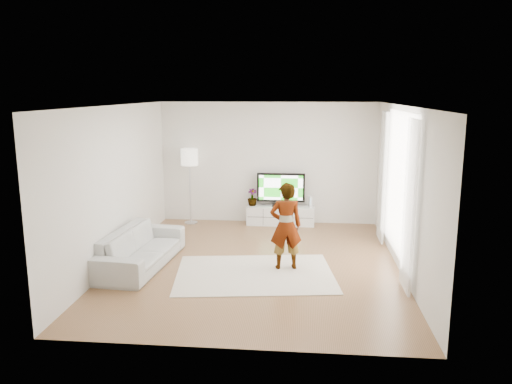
# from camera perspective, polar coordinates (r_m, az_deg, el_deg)

# --- Properties ---
(floor) EXTENTS (6.00, 6.00, 0.00)m
(floor) POSITION_cam_1_polar(r_m,az_deg,el_deg) (9.01, 0.00, -8.25)
(floor) COLOR #8F6040
(floor) RESTS_ON ground
(ceiling) EXTENTS (6.00, 6.00, 0.00)m
(ceiling) POSITION_cam_1_polar(r_m,az_deg,el_deg) (8.48, 0.00, 9.85)
(ceiling) COLOR white
(ceiling) RESTS_ON wall_back
(wall_left) EXTENTS (0.02, 6.00, 2.80)m
(wall_left) POSITION_cam_1_polar(r_m,az_deg,el_deg) (9.21, -15.67, 0.79)
(wall_left) COLOR silver
(wall_left) RESTS_ON floor
(wall_right) EXTENTS (0.02, 6.00, 2.80)m
(wall_right) POSITION_cam_1_polar(r_m,az_deg,el_deg) (8.77, 16.50, 0.21)
(wall_right) COLOR silver
(wall_right) RESTS_ON floor
(wall_back) EXTENTS (5.00, 0.02, 2.80)m
(wall_back) POSITION_cam_1_polar(r_m,az_deg,el_deg) (11.59, 1.42, 3.33)
(wall_back) COLOR silver
(wall_back) RESTS_ON floor
(wall_front) EXTENTS (5.00, 0.02, 2.80)m
(wall_front) POSITION_cam_1_polar(r_m,az_deg,el_deg) (5.74, -2.86, -5.14)
(wall_front) COLOR silver
(wall_front) RESTS_ON floor
(window) EXTENTS (0.01, 2.60, 2.50)m
(window) POSITION_cam_1_polar(r_m,az_deg,el_deg) (9.04, 16.04, 0.89)
(window) COLOR white
(window) RESTS_ON wall_right
(curtain_near) EXTENTS (0.04, 0.70, 2.60)m
(curtain_near) POSITION_cam_1_polar(r_m,az_deg,el_deg) (7.80, 17.12, -1.57)
(curtain_near) COLOR white
(curtain_near) RESTS_ON floor
(curtain_far) EXTENTS (0.04, 0.70, 2.60)m
(curtain_far) POSITION_cam_1_polar(r_m,az_deg,el_deg) (10.31, 14.28, 1.67)
(curtain_far) COLOR white
(curtain_far) RESTS_ON floor
(media_console) EXTENTS (1.55, 0.44, 0.44)m
(media_console) POSITION_cam_1_polar(r_m,az_deg,el_deg) (11.57, 2.82, -2.67)
(media_console) COLOR silver
(media_console) RESTS_ON floor
(television) EXTENTS (1.10, 0.22, 0.76)m
(television) POSITION_cam_1_polar(r_m,az_deg,el_deg) (11.46, 2.86, 0.44)
(television) COLOR black
(television) RESTS_ON media_console
(game_console) EXTENTS (0.09, 0.19, 0.25)m
(game_console) POSITION_cam_1_polar(r_m,az_deg,el_deg) (11.48, 6.22, -1.08)
(game_console) COLOR white
(game_console) RESTS_ON media_console
(potted_plant) EXTENTS (0.24, 0.24, 0.39)m
(potted_plant) POSITION_cam_1_polar(r_m,az_deg,el_deg) (11.52, -0.43, -0.60)
(potted_plant) COLOR #3F7238
(potted_plant) RESTS_ON media_console
(rug) EXTENTS (2.86, 2.23, 0.01)m
(rug) POSITION_cam_1_polar(r_m,az_deg,el_deg) (8.54, -0.14, -9.33)
(rug) COLOR beige
(rug) RESTS_ON floor
(player) EXTENTS (0.61, 0.46, 1.51)m
(player) POSITION_cam_1_polar(r_m,az_deg,el_deg) (8.58, 3.42, -3.89)
(player) COLOR #334772
(player) RESTS_ON rug
(sofa) EXTENTS (1.06, 2.32, 0.66)m
(sofa) POSITION_cam_1_polar(r_m,az_deg,el_deg) (9.06, -13.03, -6.25)
(sofa) COLOR #B9B9B4
(sofa) RESTS_ON floor
(floor_lamp) EXTENTS (0.39, 0.39, 1.75)m
(floor_lamp) POSITION_cam_1_polar(r_m,az_deg,el_deg) (11.55, -7.62, 3.60)
(floor_lamp) COLOR silver
(floor_lamp) RESTS_ON floor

